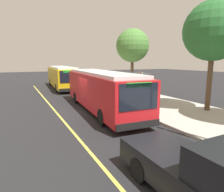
% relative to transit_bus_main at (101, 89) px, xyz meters
% --- Properties ---
extents(ground_plane, '(120.00, 120.00, 0.00)m').
position_rel_transit_bus_main_xyz_m(ground_plane, '(-0.50, -1.01, -1.62)').
color(ground_plane, '#232326').
extents(sidewalk_curb, '(44.00, 6.40, 0.15)m').
position_rel_transit_bus_main_xyz_m(sidewalk_curb, '(-0.50, 4.99, -1.54)').
color(sidewalk_curb, '#B7B2A8').
rests_on(sidewalk_curb, ground_plane).
extents(lane_stripe_center, '(36.00, 0.14, 0.01)m').
position_rel_transit_bus_main_xyz_m(lane_stripe_center, '(-0.50, -3.21, -1.61)').
color(lane_stripe_center, '#E0D64C').
rests_on(lane_stripe_center, ground_plane).
extents(transit_bus_main, '(11.31, 3.26, 2.95)m').
position_rel_transit_bus_main_xyz_m(transit_bus_main, '(0.00, 0.00, 0.00)').
color(transit_bus_main, red).
rests_on(transit_bus_main, ground_plane).
extents(transit_bus_second, '(12.04, 3.32, 2.95)m').
position_rel_transit_bus_main_xyz_m(transit_bus_second, '(-14.01, 0.13, 0.00)').
color(transit_bus_second, gold).
rests_on(transit_bus_second, ground_plane).
extents(pickup_truck, '(5.41, 2.05, 1.85)m').
position_rel_transit_bus_main_xyz_m(pickup_truck, '(10.63, -1.60, -0.76)').
color(pickup_truck, black).
rests_on(pickup_truck, ground_plane).
extents(bus_shelter, '(2.90, 1.60, 2.48)m').
position_rel_transit_bus_main_xyz_m(bus_shelter, '(-1.71, 4.50, 0.30)').
color(bus_shelter, '#333338').
rests_on(bus_shelter, sidewalk_curb).
extents(waiting_bench, '(1.60, 0.48, 0.95)m').
position_rel_transit_bus_main_xyz_m(waiting_bench, '(-1.22, 4.48, -0.98)').
color(waiting_bench, brown).
rests_on(waiting_bench, sidewalk_curb).
extents(route_sign_post, '(0.44, 0.08, 2.80)m').
position_rel_transit_bus_main_xyz_m(route_sign_post, '(1.53, 2.50, 0.34)').
color(route_sign_post, '#333338').
rests_on(route_sign_post, sidewalk_curb).
extents(pedestrian_commuter, '(0.24, 0.40, 1.69)m').
position_rel_transit_bus_main_xyz_m(pedestrian_commuter, '(-0.22, 3.17, -0.50)').
color(pedestrian_commuter, '#282D47').
rests_on(pedestrian_commuter, sidewalk_curb).
extents(street_tree_near_shelter, '(4.14, 4.14, 7.68)m').
position_rel_transit_bus_main_xyz_m(street_tree_near_shelter, '(3.97, 6.77, 4.12)').
color(street_tree_near_shelter, brown).
rests_on(street_tree_near_shelter, sidewalk_curb).
extents(street_tree_upstreet, '(3.98, 3.98, 7.39)m').
position_rel_transit_bus_main_xyz_m(street_tree_upstreet, '(-7.26, 7.32, 3.91)').
color(street_tree_upstreet, brown).
rests_on(street_tree_upstreet, sidewalk_curb).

